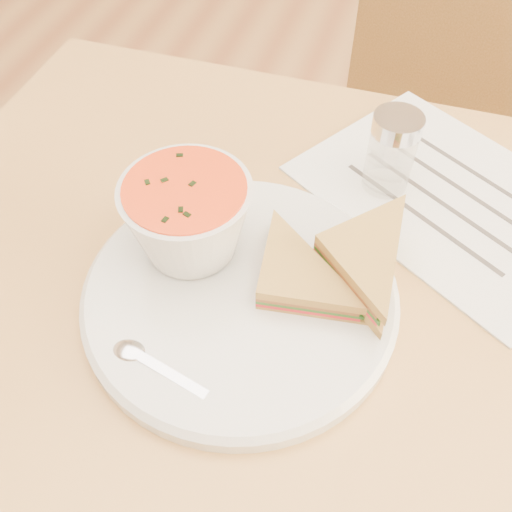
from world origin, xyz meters
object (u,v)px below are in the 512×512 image
(dining_table, at_px, (313,437))
(soup_bowl, at_px, (189,221))
(plate, at_px, (240,295))
(chair_far, at_px, (380,202))
(condiment_shaker, at_px, (391,153))

(dining_table, xyz_separation_m, soup_bowl, (-0.16, -0.00, 0.43))
(plate, bearing_deg, chair_far, 77.99)
(dining_table, xyz_separation_m, chair_far, (0.01, 0.48, 0.05))
(plate, distance_m, soup_bowl, 0.09)
(soup_bowl, distance_m, condiment_shaker, 0.24)
(dining_table, distance_m, plate, 0.40)
(dining_table, distance_m, soup_bowl, 0.46)
(dining_table, distance_m, condiment_shaker, 0.46)
(dining_table, relative_size, chair_far, 1.18)
(soup_bowl, bearing_deg, chair_far, 70.16)
(soup_bowl, bearing_deg, dining_table, 0.30)
(dining_table, distance_m, chair_far, 0.48)
(condiment_shaker, bearing_deg, plate, -118.01)
(dining_table, bearing_deg, plate, -159.54)
(plate, distance_m, condiment_shaker, 0.24)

